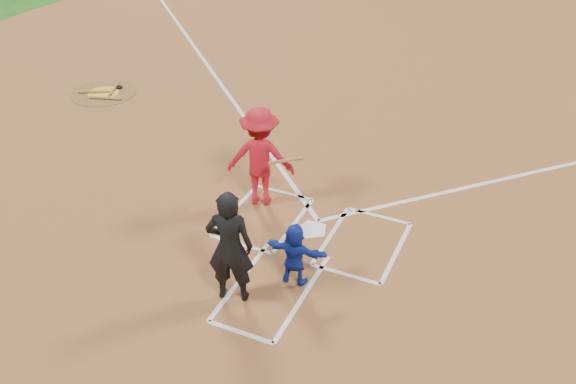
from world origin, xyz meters
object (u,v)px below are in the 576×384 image
at_px(on_deck_circle, 104,93).
at_px(catcher, 295,254).
at_px(batter_at_plate, 260,157).
at_px(umpire, 230,247).
at_px(home_plate, 312,230).

bearing_deg(on_deck_circle, catcher, -31.96).
bearing_deg(batter_at_plate, umpire, -73.35).
bearing_deg(home_plate, on_deck_circle, -24.33).
bearing_deg(on_deck_circle, home_plate, -24.33).
height_order(catcher, batter_at_plate, batter_at_plate).
relative_size(catcher, umpire, 0.56).
height_order(home_plate, umpire, umpire).
distance_m(home_plate, batter_at_plate, 1.66).
relative_size(home_plate, catcher, 0.54).
bearing_deg(catcher, on_deck_circle, -35.15).
relative_size(home_plate, umpire, 0.30).
height_order(catcher, umpire, umpire).
distance_m(home_plate, umpire, 2.40).
xyz_separation_m(on_deck_circle, batter_at_plate, (5.96, -2.79, 0.98)).
relative_size(on_deck_circle, umpire, 0.86).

